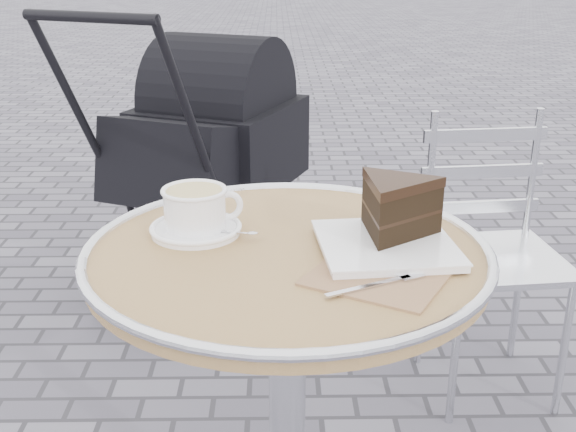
{
  "coord_description": "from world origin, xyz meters",
  "views": [
    {
      "loc": [
        -0.02,
        -1.16,
        1.23
      ],
      "look_at": [
        0.0,
        0.03,
        0.78
      ],
      "focal_mm": 45.0,
      "sensor_mm": 36.0,
      "label": 1
    }
  ],
  "objects_px": {
    "cappuccino_set": "(196,213)",
    "baby_stroller": "(207,160)",
    "bistro_chair": "(487,221)",
    "cafe_table": "(287,331)",
    "cake_plate_set": "(393,216)"
  },
  "relations": [
    {
      "from": "bistro_chair",
      "to": "baby_stroller",
      "type": "distance_m",
      "value": 1.1
    },
    {
      "from": "cafe_table",
      "to": "bistro_chair",
      "type": "relative_size",
      "value": 0.92
    },
    {
      "from": "cappuccino_set",
      "to": "cake_plate_set",
      "type": "bearing_deg",
      "value": -25.59
    },
    {
      "from": "cafe_table",
      "to": "bistro_chair",
      "type": "bearing_deg",
      "value": 51.97
    },
    {
      "from": "cappuccino_set",
      "to": "baby_stroller",
      "type": "distance_m",
      "value": 1.39
    },
    {
      "from": "cake_plate_set",
      "to": "baby_stroller",
      "type": "distance_m",
      "value": 1.53
    },
    {
      "from": "cappuccino_set",
      "to": "baby_stroller",
      "type": "height_order",
      "value": "baby_stroller"
    },
    {
      "from": "baby_stroller",
      "to": "cafe_table",
      "type": "bearing_deg",
      "value": -55.8
    },
    {
      "from": "baby_stroller",
      "to": "bistro_chair",
      "type": "bearing_deg",
      "value": -15.68
    },
    {
      "from": "cafe_table",
      "to": "cappuccino_set",
      "type": "relative_size",
      "value": 3.88
    },
    {
      "from": "cappuccino_set",
      "to": "cake_plate_set",
      "type": "relative_size",
      "value": 0.53
    },
    {
      "from": "cappuccino_set",
      "to": "bistro_chair",
      "type": "relative_size",
      "value": 0.24
    },
    {
      "from": "cafe_table",
      "to": "cake_plate_set",
      "type": "bearing_deg",
      "value": 3.56
    },
    {
      "from": "cafe_table",
      "to": "cappuccino_set",
      "type": "bearing_deg",
      "value": 154.48
    },
    {
      "from": "bistro_chair",
      "to": "baby_stroller",
      "type": "relative_size",
      "value": 0.72
    }
  ]
}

